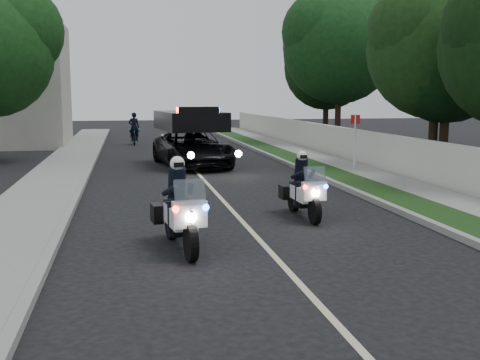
% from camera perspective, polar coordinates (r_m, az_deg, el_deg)
% --- Properties ---
extents(ground, '(120.00, 120.00, 0.00)m').
position_cam_1_polar(ground, '(10.65, 3.91, -8.01)').
color(ground, black).
rests_on(ground, ground).
extents(curb_right, '(0.20, 60.00, 0.15)m').
position_cam_1_polar(curb_right, '(21.19, 7.71, 0.33)').
color(curb_right, gray).
rests_on(curb_right, ground).
extents(grass_verge, '(1.20, 60.00, 0.16)m').
position_cam_1_polar(grass_verge, '(21.42, 9.48, 0.38)').
color(grass_verge, '#193814').
rests_on(grass_verge, ground).
extents(sidewalk_right, '(1.40, 60.00, 0.16)m').
position_cam_1_polar(sidewalk_right, '(21.91, 12.67, 0.47)').
color(sidewalk_right, gray).
rests_on(sidewalk_right, ground).
extents(property_wall, '(0.22, 60.00, 1.50)m').
position_cam_1_polar(property_wall, '(22.25, 15.09, 2.25)').
color(property_wall, beige).
rests_on(property_wall, ground).
extents(curb_left, '(0.20, 60.00, 0.15)m').
position_cam_1_polar(curb_left, '(20.14, -14.99, -0.30)').
color(curb_left, gray).
rests_on(curb_left, ground).
extents(sidewalk_left, '(2.00, 60.00, 0.16)m').
position_cam_1_polar(sidewalk_left, '(20.25, -18.09, -0.37)').
color(sidewalk_left, gray).
rests_on(sidewalk_left, ground).
extents(lane_marking, '(0.12, 50.00, 0.01)m').
position_cam_1_polar(lane_marking, '(20.27, -3.35, -0.17)').
color(lane_marking, '#BFB78C').
rests_on(lane_marking, ground).
extents(police_moto_left, '(1.01, 2.21, 1.81)m').
position_cam_1_polar(police_moto_left, '(11.60, -5.82, -6.67)').
color(police_moto_left, silver).
rests_on(police_moto_left, ground).
extents(police_moto_right, '(0.73, 1.95, 1.64)m').
position_cam_1_polar(police_moto_right, '(14.52, 6.13, -3.62)').
color(police_moto_right, white).
rests_on(police_moto_right, ground).
extents(police_suv, '(3.24, 5.80, 2.68)m').
position_cam_1_polar(police_suv, '(24.72, -4.62, 1.33)').
color(police_suv, black).
rests_on(police_suv, ground).
extents(bicycle, '(0.71, 1.93, 1.00)m').
position_cam_1_polar(bicycle, '(35.86, -10.21, 3.39)').
color(bicycle, black).
rests_on(bicycle, ground).
extents(cyclist, '(0.63, 0.43, 1.73)m').
position_cam_1_polar(cyclist, '(35.86, -10.21, 3.39)').
color(cyclist, black).
rests_on(cyclist, ground).
extents(sign_post, '(0.46, 0.46, 2.29)m').
position_cam_1_polar(sign_post, '(23.22, 11.00, 0.76)').
color(sign_post, red).
rests_on(sign_post, ground).
extents(tree_right_b, '(7.14, 7.14, 9.24)m').
position_cam_1_polar(tree_right_b, '(25.17, 18.08, 1.08)').
color(tree_right_b, '#1A3C14').
rests_on(tree_right_b, ground).
extents(tree_right_c, '(5.60, 5.60, 8.61)m').
position_cam_1_polar(tree_right_c, '(25.02, 19.03, 0.99)').
color(tree_right_c, black).
rests_on(tree_right_c, ground).
extents(tree_right_d, '(7.04, 7.04, 11.23)m').
position_cam_1_polar(tree_right_d, '(36.18, 9.41, 3.46)').
color(tree_right_d, '#164318').
rests_on(tree_right_d, ground).
extents(tree_right_e, '(6.00, 6.00, 9.18)m').
position_cam_1_polar(tree_right_e, '(39.17, 8.26, 3.84)').
color(tree_right_e, black).
rests_on(tree_right_e, ground).
extents(tree_left_far, '(6.76, 6.76, 10.13)m').
position_cam_1_polar(tree_left_far, '(41.59, -20.87, 3.64)').
color(tree_left_far, black).
rests_on(tree_left_far, ground).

